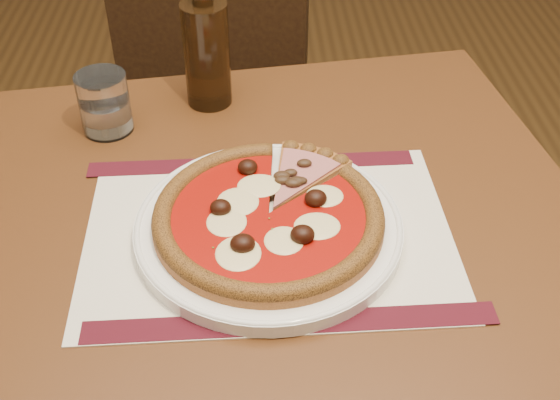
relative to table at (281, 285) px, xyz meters
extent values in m
cube|color=#523517|center=(0.45, 0.30, -0.66)|extent=(5.00, 6.00, 0.02)
cube|color=#593015|center=(0.00, 0.00, 0.08)|extent=(0.90, 0.90, 0.04)
cylinder|color=#593015|center=(-0.39, 0.30, -0.29)|extent=(0.05, 0.05, 0.71)
cylinder|color=#593015|center=(0.30, 0.39, -0.29)|extent=(0.05, 0.05, 0.71)
cube|color=black|center=(-0.08, 0.82, -0.24)|extent=(0.48, 0.48, 0.04)
cylinder|color=black|center=(0.13, 0.95, -0.45)|extent=(0.03, 0.03, 0.39)
cylinder|color=black|center=(-0.21, 1.03, -0.45)|extent=(0.03, 0.03, 0.39)
cylinder|color=black|center=(0.05, 0.62, -0.45)|extent=(0.03, 0.03, 0.39)
cylinder|color=black|center=(-0.28, 0.69, -0.45)|extent=(0.03, 0.03, 0.39)
cube|color=black|center=(-0.12, 0.65, -0.01)|extent=(0.40, 0.12, 0.42)
cube|color=silver|center=(-0.02, -0.01, 0.10)|extent=(0.45, 0.33, 0.00)
cylinder|color=white|center=(-0.02, -0.01, 0.11)|extent=(0.33, 0.33, 0.02)
cylinder|color=#9E5D26|center=(-0.02, -0.01, 0.13)|extent=(0.28, 0.28, 0.01)
torus|color=brown|center=(-0.02, -0.01, 0.13)|extent=(0.28, 0.28, 0.02)
cylinder|color=#950B07|center=(-0.02, -0.01, 0.13)|extent=(0.24, 0.24, 0.00)
ellipsoid|color=beige|center=(-0.02, 0.04, 0.14)|extent=(0.05, 0.04, 0.01)
ellipsoid|color=beige|center=(-0.08, 0.03, 0.14)|extent=(0.05, 0.04, 0.01)
ellipsoid|color=beige|center=(-0.06, -0.02, 0.14)|extent=(0.05, 0.04, 0.01)
ellipsoid|color=beige|center=(-0.05, -0.08, 0.14)|extent=(0.05, 0.04, 0.01)
ellipsoid|color=beige|center=(0.00, -0.06, 0.14)|extent=(0.05, 0.04, 0.01)
ellipsoid|color=beige|center=(0.06, -0.04, 0.14)|extent=(0.05, 0.04, 0.01)
ellipsoid|color=beige|center=(0.03, 0.01, 0.14)|extent=(0.05, 0.04, 0.01)
ellipsoid|color=black|center=(-0.03, 0.05, 0.15)|extent=(0.03, 0.02, 0.02)
ellipsoid|color=black|center=(-0.10, 0.00, 0.15)|extent=(0.03, 0.02, 0.02)
ellipsoid|color=black|center=(-0.04, -0.06, 0.15)|extent=(0.03, 0.02, 0.02)
ellipsoid|color=black|center=(0.04, -0.08, 0.15)|extent=(0.03, 0.02, 0.02)
ellipsoid|color=black|center=(0.04, 0.01, 0.15)|extent=(0.03, 0.02, 0.02)
ellipsoid|color=#362413|center=(0.02, 0.04, 0.14)|extent=(0.02, 0.01, 0.01)
ellipsoid|color=#362413|center=(0.04, 0.07, 0.14)|extent=(0.02, 0.01, 0.01)
ellipsoid|color=#362413|center=(0.02, 0.04, 0.14)|extent=(0.02, 0.01, 0.01)
ellipsoid|color=#362413|center=(0.03, 0.08, 0.14)|extent=(0.02, 0.01, 0.01)
ellipsoid|color=#362413|center=(0.01, 0.05, 0.14)|extent=(0.02, 0.01, 0.01)
ellipsoid|color=#362413|center=(0.02, 0.09, 0.14)|extent=(0.02, 0.01, 0.01)
ellipsoid|color=#362413|center=(0.00, 0.05, 0.14)|extent=(0.02, 0.01, 0.01)
cylinder|color=white|center=(-0.24, 0.23, 0.15)|extent=(0.09, 0.09, 0.09)
cylinder|color=black|center=(-0.10, 0.30, 0.18)|extent=(0.07, 0.07, 0.16)
camera|label=1|loc=(-0.03, -0.64, 0.69)|focal=45.00mm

